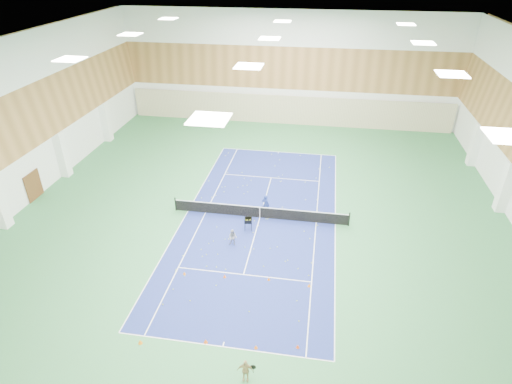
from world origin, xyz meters
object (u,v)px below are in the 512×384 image
child_court (233,238)px  tennis_net (260,211)px  coach (266,205)px  child_apron (245,370)px  ball_cart (248,224)px

child_court → tennis_net: bearing=75.3°
coach → child_court: coach is taller
child_apron → ball_cart: child_apron is taller
tennis_net → coach: size_ratio=7.94×
tennis_net → ball_cart: 1.72m
tennis_net → child_court: 3.77m
child_apron → ball_cart: (-2.02, 11.89, -0.16)m
ball_cart → child_court: bearing=-117.7°
child_court → ball_cart: bearing=75.2°
child_court → child_apron: (2.70, -9.95, 0.03)m
coach → child_apron: bearing=115.0°
coach → child_apron: coach is taller
tennis_net → ball_cart: (-0.57, -1.62, -0.08)m
child_apron → ball_cart: size_ratio=1.33×
child_court → child_apron: 10.31m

